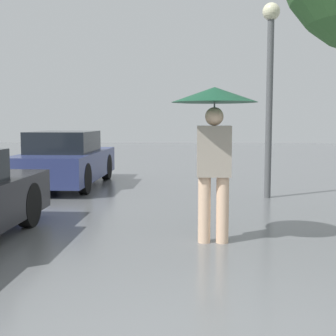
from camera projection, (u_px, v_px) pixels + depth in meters
pedestrian at (214, 122)px, 5.89m from camera, size 1.09×1.09×1.99m
parked_car_farthest at (66, 160)px, 11.24m from camera, size 1.64×4.08×1.31m
street_lamp at (270, 71)px, 9.29m from camera, size 0.34×0.34×3.87m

